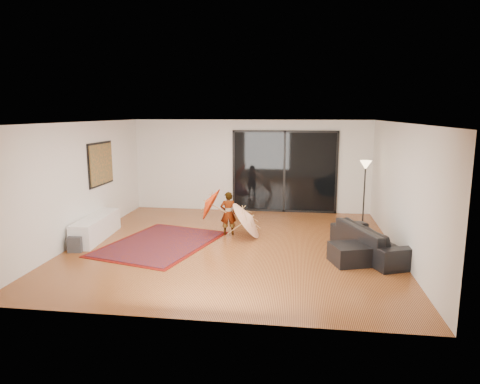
% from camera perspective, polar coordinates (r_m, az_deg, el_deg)
% --- Properties ---
extents(floor, '(7.00, 7.00, 0.00)m').
position_cam_1_polar(floor, '(9.56, -0.95, -7.15)').
color(floor, '#A8612E').
rests_on(floor, ground).
extents(ceiling, '(7.00, 7.00, 0.00)m').
position_cam_1_polar(ceiling, '(9.11, -1.00, 9.25)').
color(ceiling, white).
rests_on(ceiling, wall_back).
extents(wall_back, '(7.00, 0.00, 7.00)m').
position_cam_1_polar(wall_back, '(12.67, 1.42, 3.50)').
color(wall_back, silver).
rests_on(wall_back, floor).
extents(wall_front, '(7.00, 0.00, 7.00)m').
position_cam_1_polar(wall_front, '(5.88, -6.17, -4.86)').
color(wall_front, silver).
rests_on(wall_front, floor).
extents(wall_left, '(0.00, 7.00, 7.00)m').
position_cam_1_polar(wall_left, '(10.36, -20.50, 1.24)').
color(wall_left, silver).
rests_on(wall_left, floor).
extents(wall_right, '(0.00, 7.00, 7.00)m').
position_cam_1_polar(wall_right, '(9.37, 20.68, 0.31)').
color(wall_right, silver).
rests_on(wall_right, floor).
extents(sliding_door, '(3.06, 0.07, 2.40)m').
position_cam_1_polar(sliding_door, '(12.59, 5.94, 2.71)').
color(sliding_door, black).
rests_on(sliding_door, wall_back).
extents(painting, '(0.04, 1.28, 1.08)m').
position_cam_1_polar(painting, '(11.18, -18.03, 3.59)').
color(painting, black).
rests_on(painting, wall_left).
extents(media_console, '(0.59, 1.93, 0.53)m').
position_cam_1_polar(media_console, '(10.56, -18.62, -4.50)').
color(media_console, white).
rests_on(media_console, floor).
extents(speaker, '(0.34, 0.34, 0.33)m').
position_cam_1_polar(speaker, '(9.78, -21.03, -6.44)').
color(speaker, '#424244').
rests_on(speaker, floor).
extents(persian_rug, '(2.73, 3.30, 0.02)m').
position_cam_1_polar(persian_rug, '(9.84, -10.54, -6.75)').
color(persian_rug, '#600D08').
rests_on(persian_rug, floor).
extents(sofa, '(1.60, 2.31, 0.63)m').
position_cam_1_polar(sofa, '(9.28, 17.24, -6.15)').
color(sofa, black).
rests_on(sofa, floor).
extents(ottoman, '(0.84, 0.84, 0.38)m').
position_cam_1_polar(ottoman, '(8.68, 14.36, -8.03)').
color(ottoman, black).
rests_on(ottoman, floor).
extents(floor_lamp, '(0.29, 0.29, 1.70)m').
position_cam_1_polar(floor_lamp, '(11.40, 16.35, 2.24)').
color(floor_lamp, black).
rests_on(floor_lamp, floor).
extents(child, '(0.43, 0.33, 1.05)m').
position_cam_1_polar(child, '(10.27, -1.58, -2.85)').
color(child, '#999999').
rests_on(child, floor).
extents(parasol_orange, '(0.54, 0.84, 0.87)m').
position_cam_1_polar(parasol_orange, '(10.28, -4.66, -1.68)').
color(parasol_orange, red).
rests_on(parasol_orange, child).
extents(parasol_white, '(0.75, 0.99, 1.00)m').
position_cam_1_polar(parasol_white, '(10.05, 1.67, -3.27)').
color(parasol_white, silver).
rests_on(parasol_white, floor).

